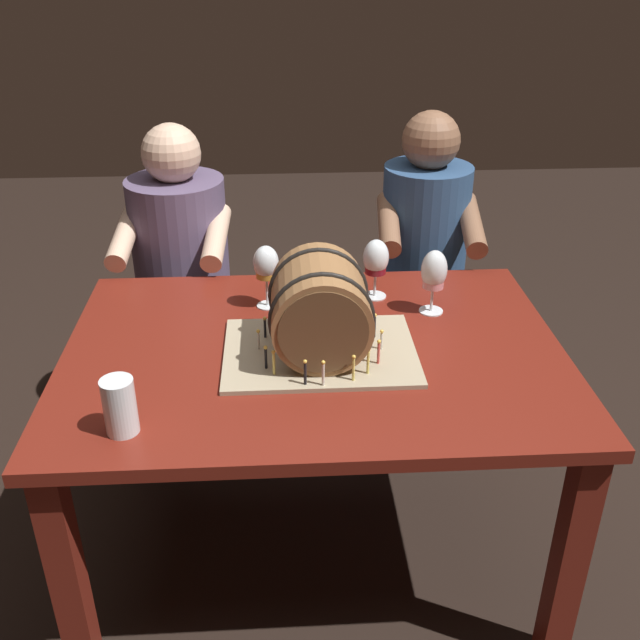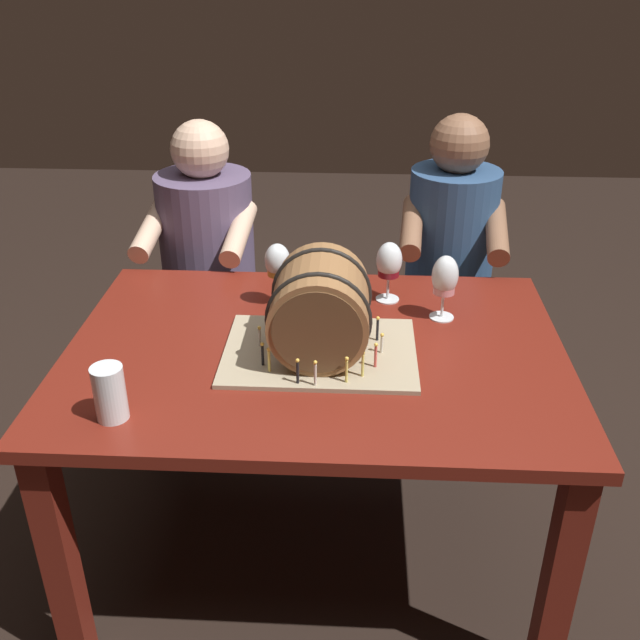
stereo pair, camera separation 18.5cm
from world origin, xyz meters
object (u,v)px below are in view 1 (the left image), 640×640
object	(u,v)px
wine_glass_red	(376,260)
beer_pint	(120,408)
dining_table	(314,381)
wine_glass_amber	(266,265)
barrel_cake	(320,312)
person_seated_left	(185,295)
wine_glass_rose	(434,273)
person_seated_right	(420,289)

from	to	relation	value
wine_glass_red	beer_pint	bearing A→B (deg)	-135.16
dining_table	wine_glass_amber	size ratio (longest dim) A/B	6.95
barrel_cake	person_seated_left	size ratio (longest dim) A/B	0.43
wine_glass_rose	person_seated_left	distance (m)	1.01
dining_table	barrel_cake	bearing A→B (deg)	-65.65
barrel_cake	wine_glass_amber	world-z (taller)	barrel_cake
dining_table	beer_pint	bearing A→B (deg)	-142.39
dining_table	beer_pint	xyz separation A→B (m)	(-0.44, -0.34, 0.16)
beer_pint	wine_glass_amber	bearing A→B (deg)	61.87
dining_table	wine_glass_amber	distance (m)	0.37
person_seated_left	person_seated_right	distance (m)	0.87
barrel_cake	person_seated_left	distance (m)	0.95
wine_glass_rose	barrel_cake	bearing A→B (deg)	-146.77
person_seated_left	beer_pint	bearing A→B (deg)	-90.27
wine_glass_red	dining_table	bearing A→B (deg)	-123.87
wine_glass_red	wine_glass_amber	bearing A→B (deg)	-172.17
wine_glass_red	wine_glass_rose	bearing A→B (deg)	-35.43
wine_glass_amber	wine_glass_red	world-z (taller)	wine_glass_amber
barrel_cake	person_seated_right	xyz separation A→B (m)	(0.42, 0.77, -0.32)
wine_glass_rose	beer_pint	bearing A→B (deg)	-146.28
dining_table	wine_glass_red	xyz separation A→B (m)	(0.20, 0.30, 0.22)
wine_glass_red	person_seated_right	distance (m)	0.59
wine_glass_amber	wine_glass_red	xyz separation A→B (m)	(0.32, 0.04, -0.01)
barrel_cake	beer_pint	xyz separation A→B (m)	(-0.45, -0.31, -0.06)
dining_table	barrel_cake	xyz separation A→B (m)	(0.01, -0.03, 0.23)
dining_table	wine_glass_red	size ratio (longest dim) A/B	7.20
dining_table	person_seated_left	size ratio (longest dim) A/B	1.15
barrel_cake	person_seated_left	world-z (taller)	person_seated_left
person_seated_left	wine_glass_amber	bearing A→B (deg)	-57.58
beer_pint	person_seated_left	distance (m)	1.11
beer_pint	wine_glass_rose	bearing A→B (deg)	33.72
person_seated_left	wine_glass_rose	bearing A→B (deg)	-35.14
person_seated_left	person_seated_right	size ratio (longest dim) A/B	0.97
dining_table	barrel_cake	distance (m)	0.23
wine_glass_rose	beer_pint	xyz separation A→B (m)	(-0.79, -0.53, -0.06)
wine_glass_red	wine_glass_rose	world-z (taller)	wine_glass_rose
dining_table	wine_glass_amber	bearing A→B (deg)	116.14
dining_table	beer_pint	size ratio (longest dim) A/B	9.98
wine_glass_amber	beer_pint	size ratio (longest dim) A/B	1.44
wine_glass_amber	person_seated_right	bearing A→B (deg)	41.25
wine_glass_rose	dining_table	bearing A→B (deg)	-151.71
wine_glass_red	person_seated_left	bearing A→B (deg)	144.93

